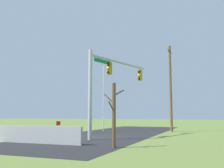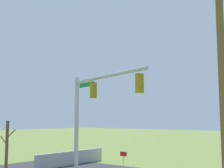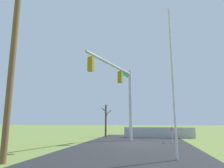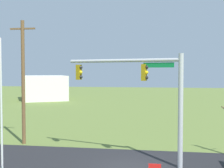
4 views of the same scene
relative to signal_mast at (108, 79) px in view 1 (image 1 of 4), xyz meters
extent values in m
plane|color=olive|center=(-0.89, -1.13, -4.47)|extent=(160.00, 160.00, 0.00)
cube|color=#232326|center=(-4.89, -1.13, -4.46)|extent=(28.00, 8.00, 0.01)
cube|color=#B7B5AD|center=(2.88, -0.58, -4.46)|extent=(6.00, 6.00, 0.01)
cube|color=#A8A8AD|center=(4.89, -3.11, -3.94)|extent=(0.20, 6.99, 1.05)
cylinder|color=#B2B5BA|center=(1.88, -0.58, -1.29)|extent=(0.28, 0.28, 6.34)
cylinder|color=#B2B5BA|center=(-1.52, 0.47, 1.53)|extent=(6.87, 2.29, 0.20)
cube|color=#0F7238|center=(0.66, -0.20, 1.25)|extent=(1.73, 0.56, 0.28)
cube|color=#937A0F|center=(-0.16, 0.05, 0.83)|extent=(0.34, 0.41, 0.96)
sphere|color=black|center=(-0.02, 0.01, 1.13)|extent=(0.22, 0.22, 0.22)
sphere|color=yellow|center=(-0.02, 0.01, 0.83)|extent=(0.22, 0.22, 0.22)
sphere|color=black|center=(-0.02, 0.01, 0.53)|extent=(0.22, 0.22, 0.22)
cube|color=#937A0F|center=(-4.38, 1.35, 0.83)|extent=(0.34, 0.41, 0.96)
sphere|color=black|center=(-4.24, 1.30, 1.13)|extent=(0.22, 0.22, 0.22)
sphere|color=yellow|center=(-4.24, 1.30, 0.83)|extent=(0.22, 0.22, 0.22)
sphere|color=black|center=(-4.24, 1.30, 0.53)|extent=(0.22, 0.22, 0.22)
cylinder|color=silver|center=(-7.13, -3.40, -0.95)|extent=(0.10, 0.10, 7.04)
cylinder|color=brown|center=(-9.13, 3.40, 0.05)|extent=(0.26, 0.26, 9.03)
cube|color=brown|center=(-9.13, 3.40, 3.97)|extent=(1.90, 0.12, 0.12)
cylinder|color=brown|center=(5.18, 2.44, -2.75)|extent=(0.20, 0.20, 3.43)
cylinder|color=brown|center=(5.55, 2.44, -2.32)|extent=(0.78, 0.07, 0.57)
cylinder|color=brown|center=(4.94, 2.64, -1.56)|extent=(0.54, 0.47, 0.39)
cylinder|color=brown|center=(5.15, 2.16, -1.88)|extent=(0.12, 0.61, 0.55)
cylinder|color=silver|center=(0.54, -3.98, -4.02)|extent=(0.04, 0.04, 0.90)
cube|color=red|center=(0.54, -3.98, -3.41)|extent=(0.56, 0.02, 0.32)
camera|label=1|loc=(17.95, 7.27, -2.74)|focal=41.01mm
camera|label=2|loc=(-12.62, 13.94, -0.95)|focal=49.00mm
camera|label=3|loc=(-16.46, -2.34, -2.85)|focal=32.24mm
camera|label=4|loc=(0.70, -17.63, 0.96)|focal=48.94mm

